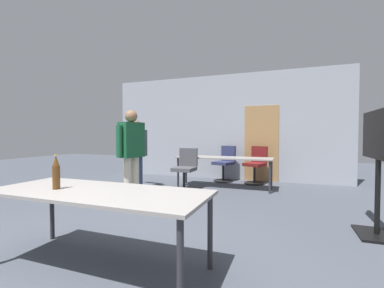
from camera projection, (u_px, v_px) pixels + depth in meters
back_wall at (223, 127)px, 7.36m from camera, size 6.72×0.12×2.97m
conference_table_near at (98, 197)px, 2.38m from camera, size 2.09×0.82×0.73m
conference_table_far at (224, 160)px, 6.08m from camera, size 2.26×0.65×0.73m
tv_screen at (379, 156)px, 3.13m from camera, size 0.44×1.25×1.56m
person_center_tall at (131, 147)px, 4.83m from camera, size 0.75×0.80×1.72m
person_right_polo at (136, 149)px, 5.88m from camera, size 0.72×0.75×1.58m
office_chair_side_rolled at (225, 164)px, 6.99m from camera, size 0.60×0.64×0.96m
office_chair_near_pushed at (185, 170)px, 5.83m from camera, size 0.52×0.55×0.94m
office_chair_mid_tucked at (256, 166)px, 6.63m from camera, size 0.61×0.65×0.96m
beer_bottle at (56, 173)px, 2.44m from camera, size 0.07×0.07×0.33m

